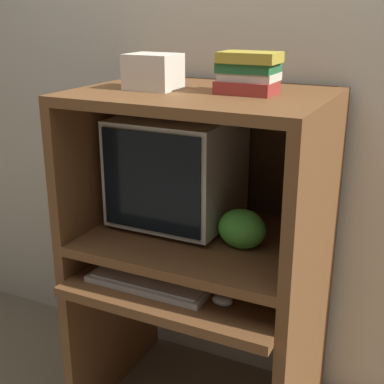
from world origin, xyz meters
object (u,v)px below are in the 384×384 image
crt_monitor (178,169)px  keyboard (150,282)px  storage_box (153,72)px  snack_bag (242,229)px  book_stack (248,73)px  mouse (223,300)px

crt_monitor → keyboard: bearing=-82.8°
crt_monitor → storage_box: (-0.04, -0.11, 0.37)m
snack_bag → book_stack: size_ratio=0.87×
mouse → book_stack: size_ratio=0.36×
snack_bag → keyboard: bearing=-147.8°
crt_monitor → book_stack: 0.49m
mouse → snack_bag: size_ratio=0.42×
crt_monitor → book_stack: (0.30, -0.06, 0.38)m
crt_monitor → storage_box: 0.39m
mouse → snack_bag: snack_bag is taller
crt_monitor → book_stack: book_stack is taller
crt_monitor → mouse: bearing=-43.0°
mouse → snack_bag: bearing=92.3°
keyboard → storage_box: size_ratio=2.61×
storage_box → snack_bag: bearing=-2.1°
crt_monitor → mouse: (0.32, -0.30, -0.33)m
crt_monitor → storage_box: bearing=-109.3°
crt_monitor → snack_bag: size_ratio=2.47×
mouse → book_stack: bearing=96.0°
mouse → keyboard: bearing=178.8°
mouse → storage_box: storage_box is taller
crt_monitor → keyboard: size_ratio=0.94×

